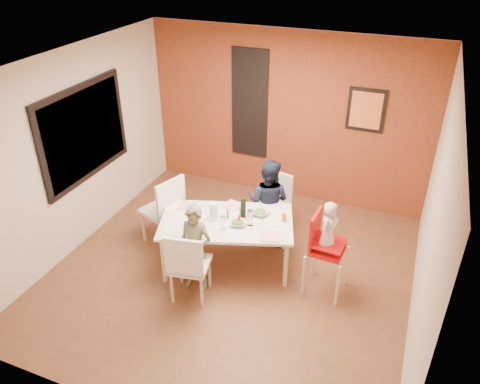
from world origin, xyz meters
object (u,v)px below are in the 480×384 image
at_px(chair_left, 166,207).
at_px(paper_towel_roll, 214,212).
at_px(chair_near, 187,264).
at_px(high_chair, 324,246).
at_px(child_near, 195,249).
at_px(chair_far, 275,200).
at_px(toddler, 329,226).
at_px(wine_bottle, 243,210).
at_px(dining_table, 227,224).
at_px(child_far, 268,201).

height_order(chair_left, paper_towel_roll, chair_left).
height_order(chair_near, high_chair, high_chair).
distance_m(chair_left, child_near, 1.06).
bearing_deg(chair_far, high_chair, -32.44).
relative_size(chair_far, chair_left, 0.88).
relative_size(chair_far, paper_towel_roll, 3.82).
xyz_separation_m(chair_near, chair_far, (0.49, 1.78, -0.02)).
height_order(chair_near, toddler, toddler).
xyz_separation_m(toddler, wine_bottle, (-1.12, 0.13, -0.11)).
relative_size(dining_table, high_chair, 1.75).
bearing_deg(paper_towel_roll, dining_table, 14.91).
distance_m(chair_far, wine_bottle, 0.93).
distance_m(chair_far, chair_left, 1.56).
bearing_deg(child_far, chair_near, 74.90).
xyz_separation_m(toddler, paper_towel_roll, (-1.46, -0.03, -0.13)).
xyz_separation_m(child_near, toddler, (1.48, 0.54, 0.36)).
distance_m(chair_near, paper_towel_roll, 0.80).
xyz_separation_m(child_near, child_far, (0.49, 1.29, 0.05)).
bearing_deg(chair_near, child_near, -97.02).
distance_m(child_far, paper_towel_roll, 0.93).
bearing_deg(toddler, child_far, 66.78).
relative_size(wine_bottle, paper_towel_roll, 1.11).
bearing_deg(chair_near, child_far, -117.86).
height_order(child_near, toddler, toddler).
relative_size(chair_near, chair_left, 0.92).
distance_m(dining_table, wine_bottle, 0.30).
xyz_separation_m(dining_table, chair_far, (0.33, 0.99, -0.12)).
xyz_separation_m(dining_table, toddler, (1.30, -0.01, 0.31)).
relative_size(chair_near, child_near, 0.83).
bearing_deg(high_chair, child_far, 55.78).
xyz_separation_m(chair_far, toddler, (0.97, -0.99, 0.43)).
distance_m(toddler, paper_towel_roll, 1.46).
height_order(chair_far, high_chair, high_chair).
bearing_deg(wine_bottle, chair_far, 80.17).
bearing_deg(toddler, chair_near, 132.22).
height_order(chair_left, high_chair, high_chair).
bearing_deg(dining_table, paper_towel_roll, -165.09).
distance_m(dining_table, child_far, 0.81).
height_order(high_chair, paper_towel_roll, high_chair).
relative_size(chair_far, child_near, 0.79).
bearing_deg(paper_towel_roll, wine_bottle, 26.31).
height_order(chair_far, wine_bottle, wine_bottle).
bearing_deg(paper_towel_roll, child_near, -92.46).
bearing_deg(chair_near, high_chair, -161.99).
bearing_deg(toddler, paper_towel_roll, 105.36).
relative_size(dining_table, chair_far, 2.03).
bearing_deg(child_near, high_chair, 21.07).
height_order(dining_table, chair_near, chair_near).
bearing_deg(child_far, toddler, 144.72).
distance_m(chair_far, child_far, 0.27).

